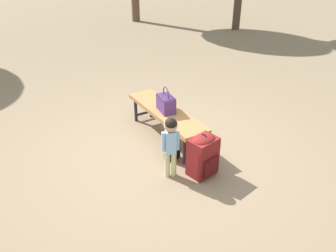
{
  "coord_description": "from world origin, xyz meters",
  "views": [
    {
      "loc": [
        3.65,
        -1.28,
        2.57
      ],
      "look_at": [
        0.08,
        0.06,
        0.45
      ],
      "focal_mm": 35.75,
      "sensor_mm": 36.0,
      "label": 1
    }
  ],
  "objects_px": {
    "backpack_large": "(203,154)",
    "backpack_small": "(172,149)",
    "handbag": "(166,103)",
    "child_standing": "(171,139)",
    "park_bench": "(166,114)"
  },
  "relations": [
    {
      "from": "backpack_large",
      "to": "backpack_small",
      "type": "bearing_deg",
      "value": -152.12
    },
    {
      "from": "child_standing",
      "to": "backpack_small",
      "type": "height_order",
      "value": "child_standing"
    },
    {
      "from": "backpack_large",
      "to": "backpack_small",
      "type": "distance_m",
      "value": 0.51
    },
    {
      "from": "park_bench",
      "to": "child_standing",
      "type": "distance_m",
      "value": 0.94
    },
    {
      "from": "park_bench",
      "to": "backpack_small",
      "type": "height_order",
      "value": "park_bench"
    },
    {
      "from": "park_bench",
      "to": "child_standing",
      "type": "xyz_separation_m",
      "value": [
        0.89,
        -0.27,
        0.14
      ]
    },
    {
      "from": "backpack_large",
      "to": "backpack_small",
      "type": "height_order",
      "value": "backpack_large"
    },
    {
      "from": "park_bench",
      "to": "backpack_large",
      "type": "bearing_deg",
      "value": 6.9
    },
    {
      "from": "backpack_large",
      "to": "handbag",
      "type": "bearing_deg",
      "value": -172.71
    },
    {
      "from": "park_bench",
      "to": "handbag",
      "type": "height_order",
      "value": "handbag"
    },
    {
      "from": "child_standing",
      "to": "backpack_small",
      "type": "relative_size",
      "value": 2.61
    },
    {
      "from": "park_bench",
      "to": "backpack_large",
      "type": "relative_size",
      "value": 2.85
    },
    {
      "from": "handbag",
      "to": "backpack_small",
      "type": "relative_size",
      "value": 1.18
    },
    {
      "from": "handbag",
      "to": "backpack_large",
      "type": "relative_size",
      "value": 0.64
    },
    {
      "from": "handbag",
      "to": "backpack_large",
      "type": "distance_m",
      "value": 1.02
    }
  ]
}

